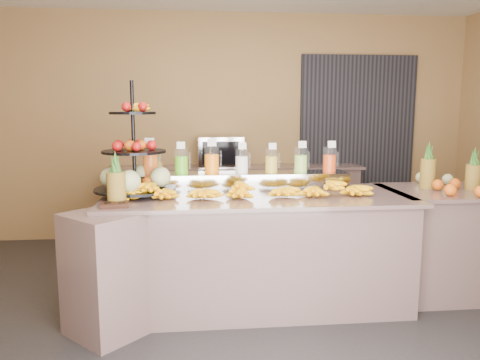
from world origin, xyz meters
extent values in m
plane|color=black|center=(0.00, 0.00, 0.00)|extent=(6.00, 6.00, 0.00)
cube|color=olive|center=(0.00, 2.51, 1.40)|extent=(6.00, 0.02, 2.80)
cube|color=black|center=(1.60, 2.46, 1.20)|extent=(1.50, 0.06, 2.20)
cube|color=gray|center=(0.00, 0.30, 0.45)|extent=(2.40, 0.90, 0.90)
cube|color=gray|center=(0.00, 0.30, 0.92)|extent=(2.50, 1.00, 0.03)
cube|color=gray|center=(-1.15, -0.10, 0.45)|extent=(0.71, 0.71, 0.90)
cube|color=gray|center=(1.70, 0.40, 0.45)|extent=(1.00, 0.80, 0.90)
cube|color=gray|center=(1.70, 0.40, 0.92)|extent=(1.08, 0.88, 0.03)
cube|color=gray|center=(0.00, 2.25, 0.45)|extent=(3.00, 0.50, 0.90)
cube|color=gray|center=(0.00, 2.25, 0.92)|extent=(3.10, 0.55, 0.03)
cube|color=gray|center=(-0.10, 0.58, 1.01)|extent=(1.85, 0.30, 0.15)
cylinder|color=silver|center=(-0.88, 0.58, 1.20)|extent=(0.13, 0.13, 0.24)
cylinder|color=orange|center=(-0.88, 0.58, 1.16)|extent=(0.12, 0.12, 0.17)
cylinder|color=gray|center=(-0.90, 0.59, 1.26)|extent=(0.01, 0.01, 0.29)
cube|color=white|center=(-0.88, 0.52, 1.36)|extent=(0.08, 0.02, 0.07)
cylinder|color=silver|center=(-0.62, 0.58, 1.19)|extent=(0.12, 0.12, 0.22)
cylinder|color=#52B412|center=(-0.62, 0.58, 1.15)|extent=(0.11, 0.11, 0.15)
cylinder|color=gray|center=(-0.64, 0.59, 1.24)|extent=(0.01, 0.01, 0.26)
cube|color=white|center=(-0.62, 0.53, 1.33)|extent=(0.07, 0.02, 0.06)
cylinder|color=silver|center=(-0.36, 0.58, 1.20)|extent=(0.13, 0.13, 0.24)
cylinder|color=#FF7600|center=(-0.36, 0.58, 1.16)|extent=(0.12, 0.12, 0.16)
cylinder|color=gray|center=(-0.38, 0.59, 1.25)|extent=(0.01, 0.01, 0.28)
cube|color=white|center=(-0.36, 0.52, 1.35)|extent=(0.08, 0.02, 0.06)
cylinder|color=silver|center=(-0.10, 0.58, 1.18)|extent=(0.11, 0.11, 0.21)
cylinder|color=white|center=(-0.10, 0.58, 1.15)|extent=(0.11, 0.11, 0.14)
cylinder|color=gray|center=(-0.11, 0.59, 1.23)|extent=(0.01, 0.01, 0.25)
cube|color=white|center=(-0.10, 0.53, 1.32)|extent=(0.07, 0.02, 0.06)
cylinder|color=silver|center=(0.16, 0.58, 1.18)|extent=(0.11, 0.11, 0.21)
cylinder|color=gold|center=(0.16, 0.58, 1.15)|extent=(0.10, 0.10, 0.14)
cylinder|color=gray|center=(0.15, 0.59, 1.23)|extent=(0.01, 0.01, 0.24)
cube|color=white|center=(0.16, 0.53, 1.31)|extent=(0.07, 0.02, 0.06)
cylinder|color=silver|center=(0.42, 0.58, 1.19)|extent=(0.12, 0.12, 0.22)
cylinder|color=#93CC47|center=(0.42, 0.58, 1.15)|extent=(0.11, 0.11, 0.15)
cylinder|color=gray|center=(0.40, 0.59, 1.24)|extent=(0.01, 0.01, 0.26)
cube|color=white|center=(0.42, 0.53, 1.33)|extent=(0.07, 0.02, 0.06)
cylinder|color=silver|center=(0.68, 0.58, 1.19)|extent=(0.12, 0.12, 0.22)
cylinder|color=red|center=(0.68, 0.58, 1.15)|extent=(0.11, 0.11, 0.15)
cylinder|color=gray|center=(0.66, 0.59, 1.24)|extent=(0.01, 0.01, 0.26)
cube|color=white|center=(0.68, 0.53, 1.33)|extent=(0.07, 0.02, 0.06)
ellipsoid|color=yellow|center=(-1.05, 0.26, 0.98)|extent=(0.25, 0.19, 0.10)
ellipsoid|color=yellow|center=(-0.75, 0.26, 0.98)|extent=(0.25, 0.19, 0.10)
ellipsoid|color=yellow|center=(-0.44, 0.26, 0.98)|extent=(0.25, 0.19, 0.10)
ellipsoid|color=yellow|center=(-0.14, 0.26, 0.98)|extent=(0.25, 0.19, 0.10)
ellipsoid|color=yellow|center=(0.16, 0.26, 0.98)|extent=(0.25, 0.19, 0.10)
ellipsoid|color=yellow|center=(0.46, 0.26, 0.98)|extent=(0.25, 0.19, 0.10)
ellipsoid|color=yellow|center=(0.76, 0.26, 0.98)|extent=(0.25, 0.19, 0.10)
ellipsoid|color=yellow|center=(-0.87, 0.26, 1.05)|extent=(0.21, 0.17, 0.09)
ellipsoid|color=yellow|center=(-0.14, 0.26, 1.05)|extent=(0.21, 0.17, 0.09)
ellipsoid|color=yellow|center=(0.58, 0.26, 1.05)|extent=(0.21, 0.17, 0.09)
cylinder|color=black|center=(-1.00, 0.41, 1.39)|extent=(0.03, 0.03, 0.92)
cylinder|color=black|center=(-1.00, 0.41, 0.98)|extent=(0.76, 0.76, 0.02)
cylinder|color=black|center=(-1.00, 0.41, 1.29)|extent=(0.59, 0.59, 0.02)
cylinder|color=black|center=(-1.00, 0.41, 1.60)|extent=(0.42, 0.42, 0.02)
sphere|color=#B5BF83|center=(-0.79, 0.41, 1.08)|extent=(0.17, 0.17, 0.17)
sphere|color=maroon|center=(-0.85, 0.41, 1.34)|extent=(0.08, 0.08, 0.08)
sphere|color=#DE5713|center=(-1.10, 0.41, 1.04)|extent=(0.09, 0.09, 0.09)
cube|color=black|center=(-1.09, -0.04, 0.94)|extent=(0.21, 0.17, 0.03)
cylinder|color=brown|center=(-1.09, 0.08, 1.05)|extent=(0.14, 0.14, 0.24)
cone|color=#214D19|center=(-1.09, 0.08, 1.25)|extent=(0.07, 0.07, 0.16)
cylinder|color=brown|center=(-0.85, 0.71, 1.05)|extent=(0.13, 0.13, 0.24)
cone|color=#214D19|center=(-0.85, 0.71, 1.25)|extent=(0.06, 0.06, 0.16)
cylinder|color=brown|center=(1.55, 0.50, 1.06)|extent=(0.14, 0.14, 0.26)
cylinder|color=brown|center=(1.92, 0.39, 1.04)|extent=(0.13, 0.13, 0.22)
ellipsoid|color=#DE5713|center=(1.72, 0.23, 0.98)|extent=(0.39, 0.26, 0.10)
cube|color=gray|center=(-0.19, 2.25, 1.11)|extent=(0.56, 0.40, 0.36)
camera|label=1|loc=(-0.52, -3.42, 1.64)|focal=35.00mm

